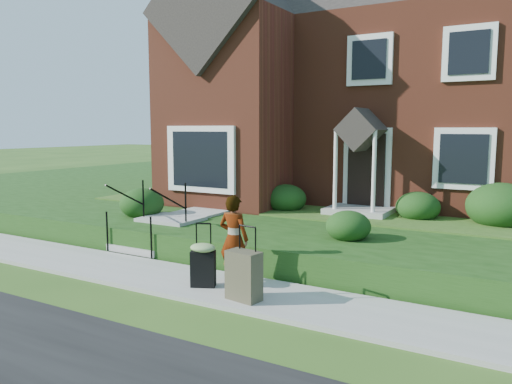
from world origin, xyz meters
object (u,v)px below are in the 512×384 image
Objects in this scene: front_steps at (159,229)px; suitcase_olive at (244,275)px; woman at (234,239)px; suitcase_black at (203,262)px.

suitcase_olive is (3.71, -2.24, 0.01)m from front_steps.
suitcase_black is (-0.31, -0.51, -0.35)m from woman.
woman is at bearing 34.52° from suitcase_black.
suitcase_olive is at bearing -31.09° from front_steps.
suitcase_olive is (0.67, -0.75, -0.38)m from woman.
suitcase_black is at bearing 57.25° from woman.
suitcase_black is at bearing -36.19° from front_steps.
front_steps is 3.41m from woman.
woman reaches higher than suitcase_black.
front_steps is 1.28× the size of woman.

